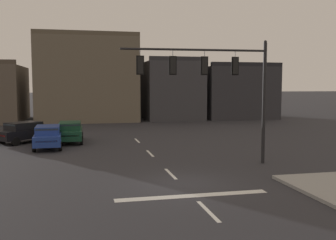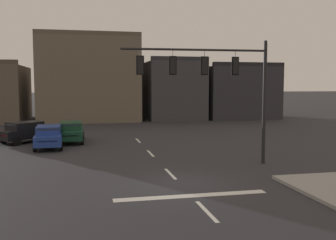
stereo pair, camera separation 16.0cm
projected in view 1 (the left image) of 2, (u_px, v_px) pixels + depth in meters
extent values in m
plane|color=#2B2B30|center=(180.00, 184.00, 17.93)|extent=(400.00, 400.00, 0.00)
cube|color=silver|center=(193.00, 196.00, 15.98)|extent=(6.40, 0.50, 0.01)
cube|color=silver|center=(208.00, 211.00, 14.04)|extent=(0.16, 2.40, 0.01)
cube|color=silver|center=(171.00, 174.00, 19.87)|extent=(0.16, 2.40, 0.01)
cube|color=silver|center=(150.00, 153.00, 25.70)|extent=(0.16, 2.40, 0.01)
cube|color=silver|center=(137.00, 141.00, 31.53)|extent=(0.16, 2.40, 0.01)
cylinder|color=black|center=(264.00, 104.00, 22.25)|extent=(0.20, 0.20, 6.86)
cylinder|color=black|center=(195.00, 50.00, 21.25)|extent=(8.13, 0.46, 0.12)
sphere|color=black|center=(265.00, 42.00, 21.93)|extent=(0.18, 0.18, 0.18)
cylinder|color=#56565B|center=(235.00, 55.00, 21.68)|extent=(0.03, 0.03, 0.35)
cube|color=black|center=(235.00, 66.00, 21.74)|extent=(0.31, 0.25, 0.90)
sphere|color=red|center=(234.00, 61.00, 21.84)|extent=(0.20, 0.20, 0.20)
sphere|color=#2D2314|center=(234.00, 66.00, 21.87)|extent=(0.20, 0.20, 0.20)
sphere|color=black|center=(234.00, 71.00, 21.89)|extent=(0.20, 0.20, 0.20)
cube|color=black|center=(235.00, 66.00, 21.72)|extent=(0.42, 0.05, 1.02)
cylinder|color=#56565B|center=(204.00, 54.00, 21.37)|extent=(0.03, 0.03, 0.35)
cube|color=black|center=(204.00, 66.00, 21.43)|extent=(0.31, 0.25, 0.90)
sphere|color=red|center=(204.00, 61.00, 21.53)|extent=(0.20, 0.20, 0.20)
sphere|color=#2D2314|center=(204.00, 66.00, 21.55)|extent=(0.20, 0.20, 0.20)
sphere|color=black|center=(204.00, 71.00, 21.58)|extent=(0.20, 0.20, 0.20)
cube|color=black|center=(204.00, 66.00, 21.41)|extent=(0.42, 0.05, 1.02)
cylinder|color=#56565B|center=(173.00, 54.00, 21.06)|extent=(0.03, 0.03, 0.35)
cube|color=black|center=(173.00, 65.00, 21.11)|extent=(0.31, 0.25, 0.90)
sphere|color=red|center=(172.00, 60.00, 21.22)|extent=(0.20, 0.20, 0.20)
sphere|color=#2D2314|center=(172.00, 66.00, 21.24)|extent=(0.20, 0.20, 0.20)
sphere|color=black|center=(172.00, 71.00, 21.27)|extent=(0.20, 0.20, 0.20)
cube|color=black|center=(173.00, 65.00, 21.09)|extent=(0.42, 0.05, 1.02)
cylinder|color=#56565B|center=(140.00, 53.00, 20.74)|extent=(0.03, 0.03, 0.35)
cube|color=black|center=(140.00, 65.00, 20.80)|extent=(0.31, 0.25, 0.90)
sphere|color=red|center=(140.00, 60.00, 20.90)|extent=(0.20, 0.20, 0.20)
sphere|color=#2D2314|center=(140.00, 65.00, 20.93)|extent=(0.20, 0.20, 0.20)
sphere|color=black|center=(140.00, 71.00, 20.95)|extent=(0.20, 0.20, 0.20)
cube|color=black|center=(140.00, 65.00, 20.78)|extent=(0.42, 0.05, 1.02)
cube|color=#143D28|center=(70.00, 133.00, 30.56)|extent=(1.87, 4.43, 0.70)
cube|color=#143D28|center=(70.00, 126.00, 30.36)|extent=(1.64, 2.49, 0.56)
cube|color=#2D3842|center=(70.00, 125.00, 31.11)|extent=(1.52, 0.27, 0.47)
cube|color=#2D3842|center=(69.00, 127.00, 29.22)|extent=(1.52, 0.24, 0.46)
cylinder|color=black|center=(60.00, 136.00, 31.84)|extent=(0.23, 0.64, 0.64)
cylinder|color=black|center=(82.00, 136.00, 32.18)|extent=(0.23, 0.64, 0.64)
cylinder|color=black|center=(58.00, 141.00, 29.01)|extent=(0.23, 0.64, 0.64)
cylinder|color=black|center=(81.00, 141.00, 29.35)|extent=(0.23, 0.64, 0.64)
sphere|color=silver|center=(64.00, 130.00, 32.57)|extent=(0.16, 0.16, 0.16)
sphere|color=silver|center=(78.00, 129.00, 32.80)|extent=(0.16, 0.16, 0.16)
cube|color=maroon|center=(69.00, 136.00, 28.43)|extent=(1.37, 0.06, 0.12)
cube|color=navy|center=(48.00, 138.00, 27.80)|extent=(1.93, 4.45, 0.70)
cube|color=navy|center=(48.00, 130.00, 27.59)|extent=(1.67, 2.51, 0.56)
cube|color=#2D3842|center=(48.00, 129.00, 28.33)|extent=(1.53, 0.29, 0.47)
cube|color=#2D3842|center=(47.00, 132.00, 26.47)|extent=(1.53, 0.26, 0.46)
cylinder|color=black|center=(37.00, 141.00, 29.02)|extent=(0.24, 0.65, 0.64)
cylinder|color=black|center=(61.00, 140.00, 29.44)|extent=(0.24, 0.65, 0.64)
cylinder|color=black|center=(34.00, 147.00, 26.22)|extent=(0.24, 0.65, 0.64)
cylinder|color=black|center=(60.00, 146.00, 26.64)|extent=(0.24, 0.65, 0.64)
sphere|color=silver|center=(42.00, 134.00, 29.75)|extent=(0.16, 0.16, 0.16)
sphere|color=silver|center=(57.00, 134.00, 30.04)|extent=(0.16, 0.16, 0.16)
cube|color=maroon|center=(46.00, 142.00, 25.69)|extent=(1.37, 0.08, 0.12)
cube|color=black|center=(26.00, 134.00, 30.49)|extent=(4.46, 4.31, 0.70)
cube|color=black|center=(24.00, 126.00, 30.31)|extent=(2.90, 2.85, 0.56)
cube|color=#2D3842|center=(32.00, 125.00, 30.94)|extent=(1.21, 1.29, 0.47)
cube|color=#2D3842|center=(10.00, 127.00, 29.36)|extent=(1.19, 1.26, 0.46)
cylinder|color=black|center=(35.00, 136.00, 32.20)|extent=(0.62, 0.60, 0.64)
cylinder|color=black|center=(48.00, 137.00, 31.23)|extent=(0.62, 0.60, 0.64)
cylinder|color=black|center=(2.00, 140.00, 29.82)|extent=(0.62, 0.60, 0.64)
cylinder|color=black|center=(16.00, 141.00, 28.86)|extent=(0.62, 0.60, 0.64)
sphere|color=silver|center=(44.00, 130.00, 32.60)|extent=(0.16, 0.16, 0.16)
sphere|color=silver|center=(53.00, 131.00, 31.95)|extent=(0.16, 0.16, 0.16)
cube|color=maroon|center=(0.00, 136.00, 28.70)|extent=(0.96, 1.03, 0.12)
cube|color=#665B4C|center=(87.00, 80.00, 49.72)|extent=(12.05, 10.97, 10.06)
cube|color=brown|center=(87.00, 33.00, 44.20)|extent=(12.05, 0.60, 0.50)
cube|color=#38383D|center=(168.00, 91.00, 52.71)|extent=(7.08, 12.06, 7.33)
cube|color=#2B2B30|center=(179.00, 59.00, 46.79)|extent=(7.08, 0.60, 0.50)
cube|color=#2D2D33|center=(234.00, 93.00, 53.15)|extent=(9.38, 8.95, 6.75)
cube|color=black|center=(247.00, 64.00, 48.77)|extent=(9.38, 0.60, 0.50)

